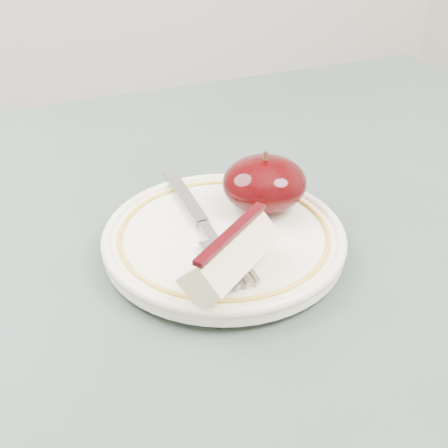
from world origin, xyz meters
name	(u,v)px	position (x,y,z in m)	size (l,w,h in m)	color
table	(262,377)	(0.00, 0.00, 0.66)	(0.90, 0.90, 0.75)	brown
plate	(224,238)	(-0.01, 0.07, 0.76)	(0.20, 0.20, 0.02)	white
apple_half	(264,183)	(0.04, 0.10, 0.79)	(0.07, 0.07, 0.05)	black
apple_wedge	(231,256)	(-0.02, 0.01, 0.79)	(0.09, 0.08, 0.04)	#F6E6B5
fork	(203,224)	(-0.02, 0.08, 0.77)	(0.03, 0.19, 0.00)	gray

